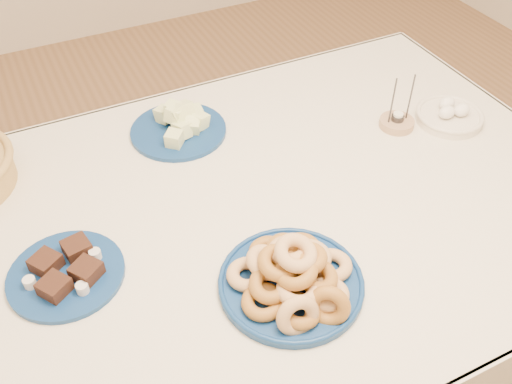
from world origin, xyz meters
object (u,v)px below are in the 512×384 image
egg_bowl (450,115)px  melon_plate (180,126)px  donut_platter (293,277)px  candle_holder (397,122)px  brownie_plate (66,272)px  dining_table (247,241)px

egg_bowl → melon_plate: bearing=158.0°
donut_platter → candle_holder: (0.52, 0.36, -0.02)m
candle_holder → egg_bowl: size_ratio=0.85×
brownie_plate → dining_table: bearing=1.6°
melon_plate → brownie_plate: melon_plate is taller
candle_holder → melon_plate: bearing=156.6°
dining_table → egg_bowl: bearing=6.4°
melon_plate → egg_bowl: melon_plate is taller
donut_platter → brownie_plate: 0.46m
brownie_plate → donut_platter: bearing=-30.1°
donut_platter → melon_plate: 0.59m
donut_platter → candle_holder: size_ratio=2.30×
melon_plate → brownie_plate: size_ratio=1.04×
donut_platter → dining_table: bearing=86.8°
dining_table → candle_holder: (0.51, 0.12, 0.12)m
dining_table → melon_plate: melon_plate is taller
melon_plate → egg_bowl: (0.68, -0.28, -0.00)m
egg_bowl → brownie_plate: bearing=-175.4°
donut_platter → brownie_plate: (-0.40, 0.23, -0.02)m
dining_table → egg_bowl: egg_bowl is taller
dining_table → brownie_plate: brownie_plate is taller
egg_bowl → candle_holder: bearing=163.5°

